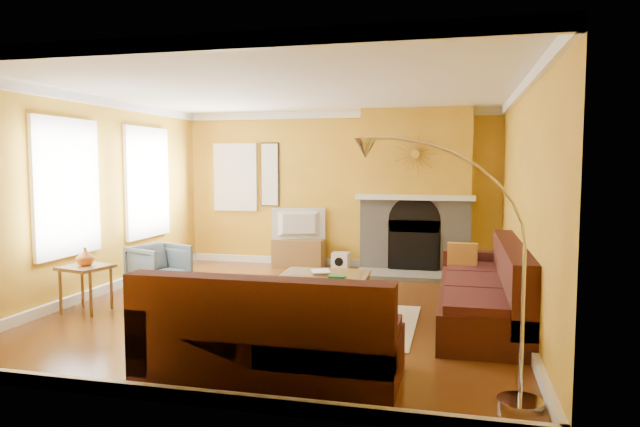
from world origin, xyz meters
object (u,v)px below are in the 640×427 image
(coffee_table, at_px, (323,292))
(media_console, at_px, (299,253))
(sectional_sofa, at_px, (366,288))
(armchair, at_px, (159,267))
(arc_lamp, at_px, (448,272))
(side_table, at_px, (86,289))

(coffee_table, relative_size, media_console, 1.23)
(sectional_sofa, xyz_separation_m, coffee_table, (-0.64, 0.67, -0.24))
(armchair, relative_size, arc_lamp, 0.36)
(side_table, bearing_deg, sectional_sofa, 1.51)
(sectional_sofa, height_order, coffee_table, sectional_sofa)
(media_console, xyz_separation_m, side_table, (-1.70, -3.49, 0.04))
(arc_lamp, bearing_deg, coffee_table, 122.42)
(sectional_sofa, xyz_separation_m, arc_lamp, (0.89, -1.74, 0.54))
(media_console, bearing_deg, coffee_table, -68.62)
(arc_lamp, bearing_deg, armchair, 143.74)
(media_console, distance_m, side_table, 3.88)
(sectional_sofa, distance_m, coffee_table, 0.96)
(media_console, distance_m, arc_lamp, 5.81)
(armchair, distance_m, side_table, 1.35)
(media_console, bearing_deg, armchair, -124.27)
(sectional_sofa, bearing_deg, side_table, -178.49)
(sectional_sofa, bearing_deg, coffee_table, 133.73)
(sectional_sofa, distance_m, side_table, 3.41)
(armchair, bearing_deg, side_table, -168.03)
(side_table, relative_size, arc_lamp, 0.29)
(sectional_sofa, height_order, arc_lamp, arc_lamp)
(coffee_table, distance_m, side_table, 2.87)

